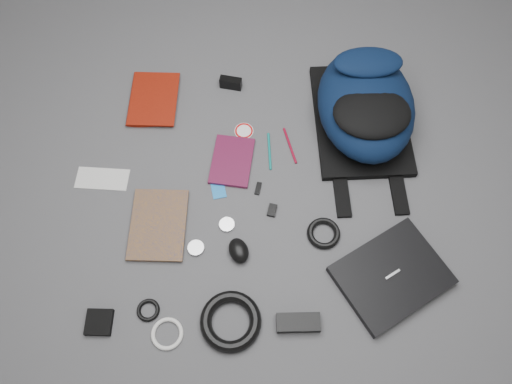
{
  "coord_description": "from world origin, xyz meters",
  "views": [
    {
      "loc": [
        -0.02,
        -0.75,
        1.62
      ],
      "look_at": [
        0.0,
        0.0,
        0.02
      ],
      "focal_mm": 35.0,
      "sensor_mm": 36.0,
      "label": 1
    }
  ],
  "objects_px": {
    "comic_book": "(131,224)",
    "dvd_case": "(232,161)",
    "mouse": "(239,251)",
    "textbook_red": "(130,99)",
    "laptop": "(391,276)",
    "backpack": "(366,104)",
    "power_brick": "(298,323)",
    "pouch": "(99,322)",
    "compact_camera": "(231,83)"
  },
  "relations": [
    {
      "from": "dvd_case",
      "to": "pouch",
      "type": "height_order",
      "value": "pouch"
    },
    {
      "from": "mouse",
      "to": "pouch",
      "type": "height_order",
      "value": "mouse"
    },
    {
      "from": "compact_camera",
      "to": "pouch",
      "type": "relative_size",
      "value": 1.04
    },
    {
      "from": "comic_book",
      "to": "compact_camera",
      "type": "height_order",
      "value": "compact_camera"
    },
    {
      "from": "textbook_red",
      "to": "comic_book",
      "type": "xyz_separation_m",
      "value": [
        0.04,
        -0.53,
        -0.0
      ]
    },
    {
      "from": "comic_book",
      "to": "power_brick",
      "type": "distance_m",
      "value": 0.66
    },
    {
      "from": "textbook_red",
      "to": "compact_camera",
      "type": "distance_m",
      "value": 0.4
    },
    {
      "from": "power_brick",
      "to": "laptop",
      "type": "bearing_deg",
      "value": 24.86
    },
    {
      "from": "backpack",
      "to": "compact_camera",
      "type": "relative_size",
      "value": 6.33
    },
    {
      "from": "laptop",
      "to": "comic_book",
      "type": "distance_m",
      "value": 0.9
    },
    {
      "from": "dvd_case",
      "to": "mouse",
      "type": "distance_m",
      "value": 0.35
    },
    {
      "from": "comic_book",
      "to": "dvd_case",
      "type": "relative_size",
      "value": 1.3
    },
    {
      "from": "textbook_red",
      "to": "backpack",
      "type": "bearing_deg",
      "value": -4.56
    },
    {
      "from": "pouch",
      "to": "comic_book",
      "type": "bearing_deg",
      "value": 77.54
    },
    {
      "from": "comic_book",
      "to": "pouch",
      "type": "distance_m",
      "value": 0.34
    },
    {
      "from": "textbook_red",
      "to": "power_brick",
      "type": "relative_size",
      "value": 1.8
    },
    {
      "from": "textbook_red",
      "to": "pouch",
      "type": "distance_m",
      "value": 0.86
    },
    {
      "from": "backpack",
      "to": "comic_book",
      "type": "xyz_separation_m",
      "value": [
        -0.85,
        -0.41,
        -0.1
      ]
    },
    {
      "from": "backpack",
      "to": "mouse",
      "type": "height_order",
      "value": "backpack"
    },
    {
      "from": "textbook_red",
      "to": "dvd_case",
      "type": "xyz_separation_m",
      "value": [
        0.4,
        -0.28,
        -0.01
      ]
    },
    {
      "from": "mouse",
      "to": "laptop",
      "type": "bearing_deg",
      "value": -29.98
    },
    {
      "from": "comic_book",
      "to": "dvd_case",
      "type": "xyz_separation_m",
      "value": [
        0.35,
        0.24,
        -0.0
      ]
    },
    {
      "from": "comic_book",
      "to": "mouse",
      "type": "distance_m",
      "value": 0.39
    },
    {
      "from": "backpack",
      "to": "compact_camera",
      "type": "xyz_separation_m",
      "value": [
        -0.49,
        0.18,
        -0.09
      ]
    },
    {
      "from": "dvd_case",
      "to": "compact_camera",
      "type": "xyz_separation_m",
      "value": [
        -0.0,
        0.34,
        0.02
      ]
    },
    {
      "from": "textbook_red",
      "to": "mouse",
      "type": "xyz_separation_m",
      "value": [
        0.42,
        -0.64,
        0.01
      ]
    },
    {
      "from": "comic_book",
      "to": "textbook_red",
      "type": "bearing_deg",
      "value": 97.92
    },
    {
      "from": "backpack",
      "to": "textbook_red",
      "type": "xyz_separation_m",
      "value": [
        -0.89,
        0.12,
        -0.1
      ]
    },
    {
      "from": "comic_book",
      "to": "mouse",
      "type": "xyz_separation_m",
      "value": [
        0.37,
        -0.11,
        0.01
      ]
    },
    {
      "from": "laptop",
      "to": "textbook_red",
      "type": "distance_m",
      "value": 1.18
    },
    {
      "from": "dvd_case",
      "to": "backpack",
      "type": "bearing_deg",
      "value": 27.82
    },
    {
      "from": "comic_book",
      "to": "compact_camera",
      "type": "distance_m",
      "value": 0.68
    },
    {
      "from": "laptop",
      "to": "dvd_case",
      "type": "distance_m",
      "value": 0.69
    },
    {
      "from": "comic_book",
      "to": "laptop",
      "type": "bearing_deg",
      "value": -10.32
    },
    {
      "from": "dvd_case",
      "to": "mouse",
      "type": "bearing_deg",
      "value": -77.23
    },
    {
      "from": "comic_book",
      "to": "mouse",
      "type": "relative_size",
      "value": 2.9
    },
    {
      "from": "textbook_red",
      "to": "power_brick",
      "type": "height_order",
      "value": "power_brick"
    },
    {
      "from": "comic_book",
      "to": "mouse",
      "type": "bearing_deg",
      "value": -13.45
    },
    {
      "from": "compact_camera",
      "to": "power_brick",
      "type": "bearing_deg",
      "value": -64.63
    },
    {
      "from": "dvd_case",
      "to": "comic_book",
      "type": "bearing_deg",
      "value": -136.25
    },
    {
      "from": "laptop",
      "to": "mouse",
      "type": "relative_size",
      "value": 3.73
    },
    {
      "from": "textbook_red",
      "to": "dvd_case",
      "type": "height_order",
      "value": "textbook_red"
    },
    {
      "from": "dvd_case",
      "to": "compact_camera",
      "type": "bearing_deg",
      "value": 99.63
    },
    {
      "from": "comic_book",
      "to": "mouse",
      "type": "height_order",
      "value": "mouse"
    },
    {
      "from": "backpack",
      "to": "power_brick",
      "type": "relative_size",
      "value": 3.92
    },
    {
      "from": "textbook_red",
      "to": "mouse",
      "type": "bearing_deg",
      "value": -53.59
    },
    {
      "from": "pouch",
      "to": "dvd_case",
      "type": "bearing_deg",
      "value": 53.41
    },
    {
      "from": "laptop",
      "to": "mouse",
      "type": "bearing_deg",
      "value": 139.22
    },
    {
      "from": "comic_book",
      "to": "pouch",
      "type": "height_order",
      "value": "same"
    },
    {
      "from": "laptop",
      "to": "comic_book",
      "type": "height_order",
      "value": "laptop"
    }
  ]
}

